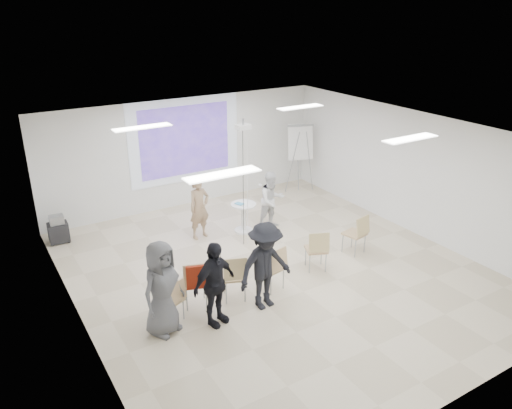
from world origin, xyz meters
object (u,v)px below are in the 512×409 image
chair_center (274,265)px  chair_left_inner (235,274)px  chair_far_left (173,298)px  av_cart (58,230)px  chair_right_far (358,231)px  audience_left (214,278)px  player_left (199,204)px  pedestal_table (243,216)px  audience_mid (265,260)px  chair_right_inner (317,247)px  audience_outer (161,283)px  chair_left_mid (195,280)px  laptop (234,274)px  player_right (272,197)px  flipchart_easel (300,143)px

chair_center → chair_left_inner: bearing=161.6°
chair_far_left → av_cart: 4.56m
chair_right_far → audience_left: bearing=177.9°
player_left → audience_left: 3.58m
pedestal_table → audience_mid: 3.38m
chair_left_inner → chair_right_inner: (2.04, 0.08, -0.01)m
chair_right_inner → audience_outer: 3.60m
pedestal_table → audience_left: 3.89m
chair_left_inner → av_cart: bearing=139.7°
chair_left_mid → chair_right_inner: (2.78, -0.10, -0.02)m
laptop → audience_left: audience_left is taller
chair_left_inner → chair_right_far: chair_left_inner is taller
player_right → av_cart: 5.20m
chair_center → chair_right_far: size_ratio=1.00×
audience_mid → chair_right_inner: bearing=14.0°
chair_far_left → audience_outer: 0.55m
audience_outer → av_cart: (-0.84, 4.59, -0.65)m
audience_left → player_right: bearing=25.6°
chair_far_left → chair_right_far: 4.59m
audience_mid → audience_left: bearing=175.0°
chair_right_inner → chair_right_far: 1.27m
player_left → laptop: bearing=-113.0°
audience_outer → chair_center: bearing=-22.4°
chair_right_inner → chair_center: bearing=-149.0°
pedestal_table → laptop: 3.00m
chair_left_mid → av_cart: (-1.63, 4.20, -0.25)m
chair_left_inner → flipchart_easel: flipchart_easel is taller
chair_left_inner → av_cart: 4.98m
audience_outer → audience_left: bearing=-41.6°
player_left → chair_right_far: size_ratio=1.84×
chair_left_inner → chair_center: (0.83, -0.09, -0.01)m
player_right → chair_left_mid: player_right is taller
laptop → audience_left: (-0.69, -0.56, 0.40)m
flipchart_easel → chair_far_left: bearing=-124.3°
laptop → chair_right_inner: bearing=-159.2°
chair_left_inner → chair_left_mid: bearing=-172.4°
chair_left_inner → audience_outer: 1.59m
chair_right_far → av_cart: 7.03m
chair_far_left → audience_left: size_ratio=0.46×
laptop → flipchart_easel: flipchart_easel is taller
player_left → audience_left: (-1.30, -3.34, 0.05)m
pedestal_table → player_left: 1.18m
flipchart_easel → player_left: bearing=-141.7°
player_left → chair_center: bearing=-96.8°
chair_left_mid → chair_left_inner: chair_left_mid is taller
player_right → chair_left_inner: (-2.44, -2.44, -0.25)m
player_right → chair_left_mid: (-3.17, -2.26, -0.25)m
player_right → audience_left: bearing=-137.6°
chair_left_inner → pedestal_table: bearing=78.0°
chair_right_far → audience_left: 4.03m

